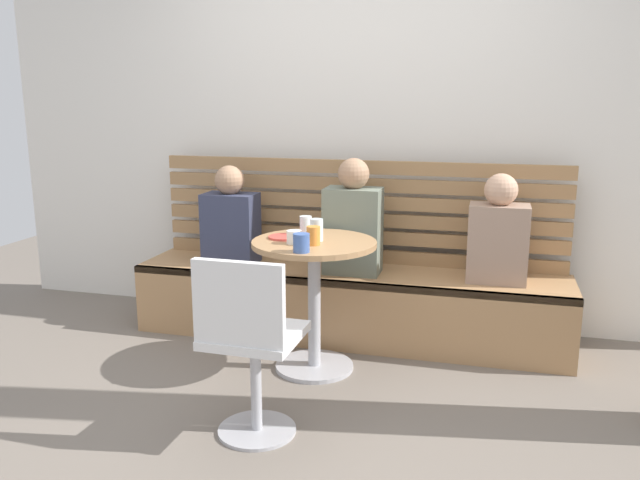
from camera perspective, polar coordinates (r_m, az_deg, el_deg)
name	(u,v)px	position (r m, az deg, el deg)	size (l,w,h in m)	color
ground	(291,428)	(3.12, -2.62, -16.27)	(8.00, 8.00, 0.00)	#70665B
back_wall	(364,105)	(4.32, 3.96, 11.86)	(5.20, 0.10, 2.90)	silver
booth_bench	(348,304)	(4.09, 2.49, -5.67)	(2.70, 0.52, 0.44)	#A87C51
booth_backrest	(357,211)	(4.19, 3.29, 2.59)	(2.65, 0.04, 0.67)	#9A7249
cafe_table	(314,280)	(3.54, -0.51, -3.57)	(0.68, 0.68, 0.74)	#ADADB2
white_chair	(249,341)	(2.84, -6.27, -8.92)	(0.41, 0.41, 0.85)	#ADADB2
person_adult	(353,223)	(3.92, 2.94, 1.56)	(0.34, 0.22, 0.71)	slate
person_child_left	(231,220)	(4.20, -7.92, 1.73)	(0.34, 0.22, 0.64)	#333851
person_child_middle	(498,235)	(3.87, 15.52, 0.46)	(0.34, 0.22, 0.64)	#9E7F6B
cup_ceramic_white	(294,237)	(3.42, -2.31, 0.27)	(0.08, 0.08, 0.07)	white
cup_tumbler_orange	(313,236)	(3.38, -0.60, 0.39)	(0.07, 0.07, 0.10)	orange
cup_glass_tall	(317,230)	(3.47, -0.30, 0.91)	(0.07, 0.07, 0.12)	silver
cup_water_clear	(306,226)	(3.61, -1.28, 1.27)	(0.07, 0.07, 0.11)	white
cup_mug_blue	(301,243)	(3.22, -1.67, -0.26)	(0.08, 0.08, 0.10)	#3D5B9E
plate_small	(284,237)	(3.55, -3.23, 0.26)	(0.17, 0.17, 0.01)	#DB4C42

